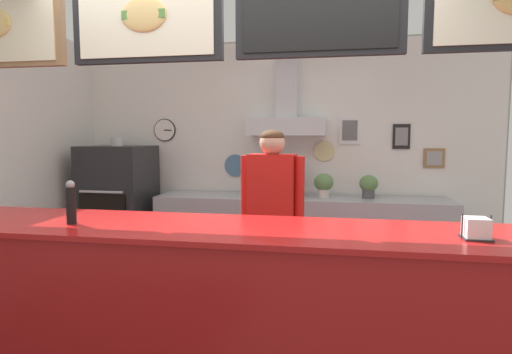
{
  "coord_description": "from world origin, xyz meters",
  "views": [
    {
      "loc": [
        0.62,
        -2.5,
        1.59
      ],
      "look_at": [
        0.01,
        0.82,
        1.26
      ],
      "focal_mm": 29.52,
      "sensor_mm": 36.0,
      "label": 1
    }
  ],
  "objects_px": {
    "pizza_oven": "(119,208)",
    "pepper_grinder": "(71,203)",
    "potted_sage": "(324,184)",
    "napkin_holder": "(476,229)",
    "potted_basil": "(369,185)",
    "espresso_machine": "(277,178)",
    "shop_worker": "(272,219)"
  },
  "relations": [
    {
      "from": "pepper_grinder",
      "to": "shop_worker",
      "type": "bearing_deg",
      "value": 51.67
    },
    {
      "from": "espresso_machine",
      "to": "potted_sage",
      "type": "distance_m",
      "value": 0.52
    },
    {
      "from": "shop_worker",
      "to": "napkin_holder",
      "type": "distance_m",
      "value": 1.72
    },
    {
      "from": "pizza_oven",
      "to": "potted_sage",
      "type": "distance_m",
      "value": 2.42
    },
    {
      "from": "potted_sage",
      "to": "pepper_grinder",
      "type": "bearing_deg",
      "value": -119.02
    },
    {
      "from": "espresso_machine",
      "to": "potted_basil",
      "type": "relative_size",
      "value": 2.14
    },
    {
      "from": "potted_basil",
      "to": "shop_worker",
      "type": "bearing_deg",
      "value": -124.24
    },
    {
      "from": "espresso_machine",
      "to": "napkin_holder",
      "type": "relative_size",
      "value": 3.95
    },
    {
      "from": "pizza_oven",
      "to": "pepper_grinder",
      "type": "relative_size",
      "value": 6.23
    },
    {
      "from": "shop_worker",
      "to": "pepper_grinder",
      "type": "xyz_separation_m",
      "value": [
        -0.99,
        -1.25,
        0.31
      ]
    },
    {
      "from": "pizza_oven",
      "to": "pepper_grinder",
      "type": "xyz_separation_m",
      "value": [
        1.01,
        -2.4,
        0.47
      ]
    },
    {
      "from": "espresso_machine",
      "to": "potted_basil",
      "type": "bearing_deg",
      "value": 3.57
    },
    {
      "from": "potted_basil",
      "to": "pepper_grinder",
      "type": "bearing_deg",
      "value": -126.31
    },
    {
      "from": "pizza_oven",
      "to": "espresso_machine",
      "type": "relative_size",
      "value": 2.9
    },
    {
      "from": "potted_basil",
      "to": "pepper_grinder",
      "type": "relative_size",
      "value": 1.0
    },
    {
      "from": "pizza_oven",
      "to": "potted_basil",
      "type": "xyz_separation_m",
      "value": [
        2.88,
        0.15,
        0.32
      ]
    },
    {
      "from": "espresso_machine",
      "to": "potted_basil",
      "type": "xyz_separation_m",
      "value": [
        1.0,
        0.06,
        -0.07
      ]
    },
    {
      "from": "shop_worker",
      "to": "pizza_oven",
      "type": "bearing_deg",
      "value": -24.51
    },
    {
      "from": "pizza_oven",
      "to": "pepper_grinder",
      "type": "height_order",
      "value": "pizza_oven"
    },
    {
      "from": "pizza_oven",
      "to": "potted_basil",
      "type": "distance_m",
      "value": 2.9
    },
    {
      "from": "pizza_oven",
      "to": "pepper_grinder",
      "type": "distance_m",
      "value": 2.64
    },
    {
      "from": "shop_worker",
      "to": "potted_basil",
      "type": "height_order",
      "value": "shop_worker"
    },
    {
      "from": "shop_worker",
      "to": "espresso_machine",
      "type": "height_order",
      "value": "shop_worker"
    },
    {
      "from": "espresso_machine",
      "to": "potted_basil",
      "type": "height_order",
      "value": "espresso_machine"
    },
    {
      "from": "shop_worker",
      "to": "potted_basil",
      "type": "relative_size",
      "value": 6.46
    },
    {
      "from": "espresso_machine",
      "to": "potted_sage",
      "type": "bearing_deg",
      "value": 1.64
    },
    {
      "from": "espresso_machine",
      "to": "potted_basil",
      "type": "distance_m",
      "value": 1.01
    },
    {
      "from": "pizza_oven",
      "to": "potted_sage",
      "type": "bearing_deg",
      "value": 2.44
    },
    {
      "from": "potted_sage",
      "to": "napkin_holder",
      "type": "relative_size",
      "value": 1.94
    },
    {
      "from": "shop_worker",
      "to": "potted_basil",
      "type": "bearing_deg",
      "value": -118.98
    },
    {
      "from": "pizza_oven",
      "to": "espresso_machine",
      "type": "distance_m",
      "value": 1.92
    },
    {
      "from": "pizza_oven",
      "to": "pepper_grinder",
      "type": "bearing_deg",
      "value": -67.19
    }
  ]
}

